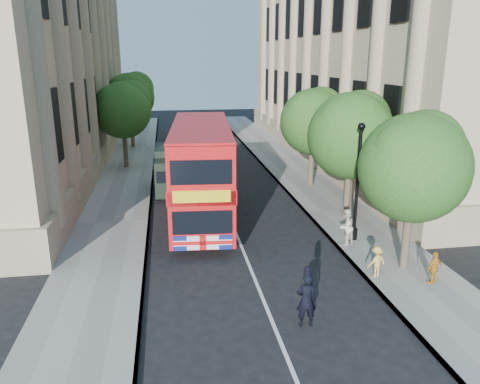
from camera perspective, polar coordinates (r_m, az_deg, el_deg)
name	(u,v)px	position (r m, az deg, el deg)	size (l,w,h in m)	color
ground	(274,325)	(14.92, 4.11, -15.86)	(120.00, 120.00, 0.00)	black
pavement_right	(338,211)	(25.19, 11.81, -2.28)	(3.50, 80.00, 0.12)	gray
pavement_left	(114,223)	(23.80, -15.15, -3.63)	(3.50, 80.00, 0.12)	gray
building_right	(379,42)	(39.99, 16.61, 17.16)	(12.00, 38.00, 18.00)	tan
building_left	(5,40)	(37.88, -26.69, 16.25)	(12.00, 38.00, 18.00)	tan
tree_right_near	(415,162)	(18.06, 20.56, 3.47)	(4.00, 4.00, 6.08)	#473828
tree_right_mid	(352,131)	(23.34, 13.48, 7.24)	(4.20, 4.20, 6.37)	#473828
tree_right_far	(314,118)	(28.94, 8.98, 8.90)	(4.00, 4.00, 6.15)	#473828
tree_left_far	(123,107)	(34.63, -14.06, 10.02)	(4.00, 4.00, 6.30)	#473828
tree_left_back	(130,94)	(42.55, -13.21, 11.51)	(4.20, 4.20, 6.65)	#473828
lamp_post	(357,187)	(20.67, 14.10, 0.58)	(0.32, 0.32, 5.16)	black
double_decker_bus	(202,169)	(22.99, -4.71, 2.80)	(3.44, 10.33, 4.69)	red
box_van	(172,171)	(28.19, -8.29, 2.54)	(1.98, 4.73, 2.69)	black
police_constable	(306,300)	(14.57, 8.07, -12.93)	(0.62, 0.41, 1.71)	black
woman_pedestrian	(346,227)	(20.47, 12.80, -4.18)	(0.77, 0.60, 1.59)	silver
child_a	(434,268)	(18.09, 22.61, -8.52)	(0.71, 0.30, 1.21)	orange
child_b	(376,261)	(17.98, 16.30, -8.11)	(0.75, 0.43, 1.17)	gold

